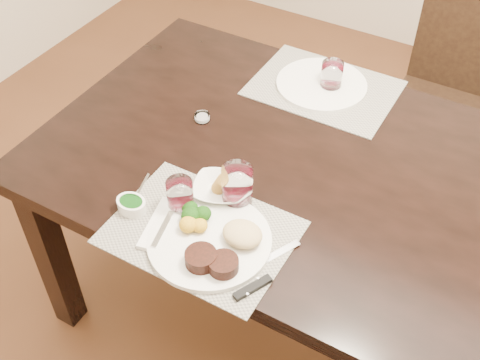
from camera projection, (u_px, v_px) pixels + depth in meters
The scene contains 15 objects.
ground_plane at pixel (346, 337), 2.16m from camera, with size 4.50×4.50×0.00m, color #482917.
dining_table at pixel (376, 211), 1.70m from camera, with size 2.00×1.00×0.75m.
chair_far at pixel (453, 89), 2.39m from camera, with size 0.42×0.42×0.90m.
placemat_near at pixel (201, 232), 1.53m from camera, with size 0.46×0.34×0.00m, color gray.
placemat_far at pixel (324, 88), 1.98m from camera, with size 0.46×0.34×0.00m, color gray.
dinner_plate at pixel (214, 241), 1.49m from camera, with size 0.31×0.31×0.06m.
napkin_fork at pixel (168, 226), 1.54m from camera, with size 0.14×0.19×0.02m.
steak_knife at pixel (258, 279), 1.42m from camera, with size 0.08×0.23×0.01m.
cracker_bowl at pixel (219, 188), 1.62m from camera, with size 0.17×0.17×0.06m.
sauce_ramekin at pixel (132, 205), 1.57m from camera, with size 0.08×0.12×0.07m.
wine_glass_near at pixel (237, 187), 1.57m from camera, with size 0.08×0.08×0.11m.
far_plate at pixel (321, 84), 1.98m from camera, with size 0.30×0.30×0.01m, color silver.
wine_glass_far at pixel (331, 77), 1.94m from camera, with size 0.07×0.07×0.10m.
wine_glass_side at pixel (180, 197), 1.56m from camera, with size 0.07×0.07×0.10m.
salt_cellar at pixel (202, 117), 1.85m from camera, with size 0.05×0.05×0.02m.
Camera 1 is at (0.24, -1.19, 1.92)m, focal length 45.00 mm.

